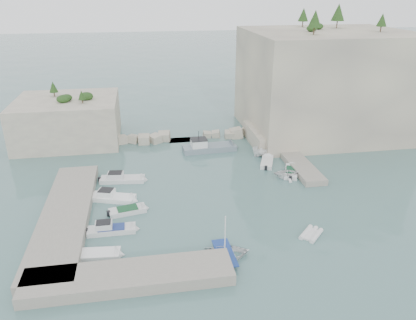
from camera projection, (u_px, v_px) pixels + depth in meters
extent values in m
plane|color=slate|center=(216.00, 203.00, 48.08)|extent=(400.00, 400.00, 0.00)
cube|color=beige|center=(324.00, 83.00, 69.05)|extent=(26.00, 22.00, 17.00)
cube|color=beige|center=(275.00, 136.00, 65.87)|extent=(8.00, 10.00, 2.50)
cube|color=beige|center=(68.00, 120.00, 66.29)|extent=(16.00, 14.00, 7.00)
cube|color=#9E9689|center=(66.00, 216.00, 44.36)|extent=(5.00, 24.00, 1.10)
cube|color=#9E9689|center=(129.00, 277.00, 35.01)|extent=(18.00, 4.00, 1.10)
cube|color=#9E9689|center=(295.00, 160.00, 59.03)|extent=(3.00, 16.00, 0.80)
cube|color=beige|center=(186.00, 136.00, 67.58)|extent=(28.00, 3.00, 1.40)
imported|color=white|center=(225.00, 257.00, 38.45)|extent=(5.02, 3.67, 1.01)
imported|color=white|center=(286.00, 178.00, 54.34)|extent=(3.65, 3.20, 1.84)
imported|color=white|center=(266.00, 155.00, 61.75)|extent=(5.28, 3.15, 1.92)
cylinder|color=white|center=(225.00, 234.00, 37.42)|extent=(0.10, 0.10, 4.20)
cone|color=#1E4219|center=(315.00, 19.00, 59.50)|extent=(1.96, 1.96, 2.45)
cone|color=#1E4219|center=(338.00, 12.00, 68.75)|extent=(2.24, 2.24, 2.80)
cone|color=#1E4219|center=(382.00, 20.00, 63.32)|extent=(1.57, 1.57, 1.96)
cone|color=#1E4219|center=(303.00, 15.00, 70.91)|extent=(1.79, 1.79, 2.24)
cone|color=#1E4219|center=(53.00, 87.00, 65.78)|extent=(1.40, 1.40, 1.75)
cone|color=#1E4219|center=(82.00, 95.00, 62.14)|extent=(1.12, 1.12, 1.40)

